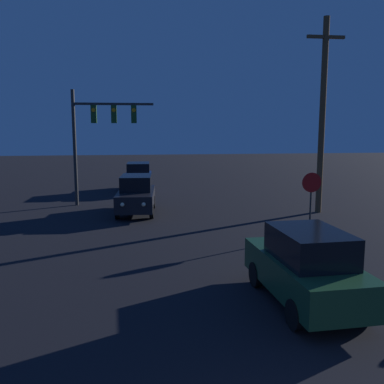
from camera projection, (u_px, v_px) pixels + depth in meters
car_near at (306, 267)px, 9.67m from camera, size 1.83×4.03×1.77m
car_mid at (136, 195)px, 19.97m from camera, size 1.91×4.06×1.77m
car_far at (138, 177)px, 26.99m from camera, size 1.78×4.01×1.77m
traffic_signal_mast at (98, 127)px, 21.70m from camera, size 4.11×0.30×5.86m
stop_sign at (311, 192)px, 15.69m from camera, size 0.73×0.07×2.36m
utility_pole at (322, 114)px, 19.61m from camera, size 1.76×0.28×8.88m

